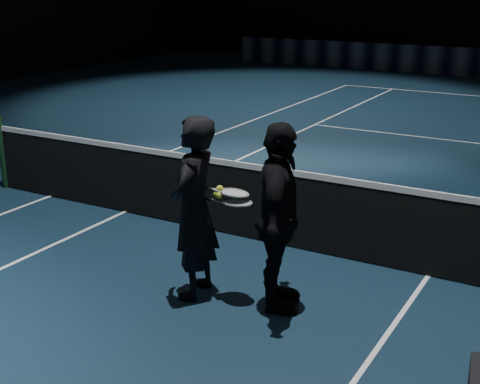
# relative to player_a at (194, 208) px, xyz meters

# --- Properties ---
(floor) EXTENTS (36.00, 36.00, 0.00)m
(floor) POSITION_rel_player_a_xyz_m (1.94, 1.57, -0.91)
(floor) COLOR black
(floor) RESTS_ON ground
(court_lines) EXTENTS (10.98, 23.78, 0.01)m
(court_lines) POSITION_rel_player_a_xyz_m (1.94, 1.57, -0.91)
(court_lines) COLOR white
(court_lines) RESTS_ON floor
(net_post_left) EXTENTS (0.10, 0.10, 1.10)m
(net_post_left) POSITION_rel_player_a_xyz_m (-4.46, 1.57, -0.36)
(net_post_left) COLOR black
(net_post_left) RESTS_ON floor
(net_mesh) EXTENTS (12.80, 0.02, 0.86)m
(net_mesh) POSITION_rel_player_a_xyz_m (1.94, 1.57, -0.46)
(net_mesh) COLOR black
(net_mesh) RESTS_ON floor
(net_tape) EXTENTS (12.80, 0.03, 0.07)m
(net_tape) POSITION_rel_player_a_xyz_m (1.94, 1.57, 0.00)
(net_tape) COLOR white
(net_tape) RESTS_ON net_mesh
(player_a) EXTENTS (0.53, 0.72, 1.82)m
(player_a) POSITION_rel_player_a_xyz_m (0.00, 0.00, 0.00)
(player_a) COLOR black
(player_a) RESTS_ON floor
(player_b) EXTENTS (0.81, 1.16, 1.82)m
(player_b) POSITION_rel_player_a_xyz_m (0.84, 0.15, 0.00)
(player_b) COLOR black
(player_b) RESTS_ON floor
(racket_lower) EXTENTS (0.71, 0.33, 0.03)m
(racket_lower) POSITION_rel_player_a_xyz_m (0.44, 0.08, 0.11)
(racket_lower) COLOR black
(racket_lower) RESTS_ON player_a
(racket_upper) EXTENTS (0.71, 0.38, 0.10)m
(racket_upper) POSITION_rel_player_a_xyz_m (0.39, 0.11, 0.19)
(racket_upper) COLOR black
(racket_upper) RESTS_ON player_b
(tennis_balls) EXTENTS (0.12, 0.10, 0.12)m
(tennis_balls) POSITION_rel_player_a_xyz_m (0.25, 0.05, 0.18)
(tennis_balls) COLOR #B7C72A
(tennis_balls) RESTS_ON racket_upper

